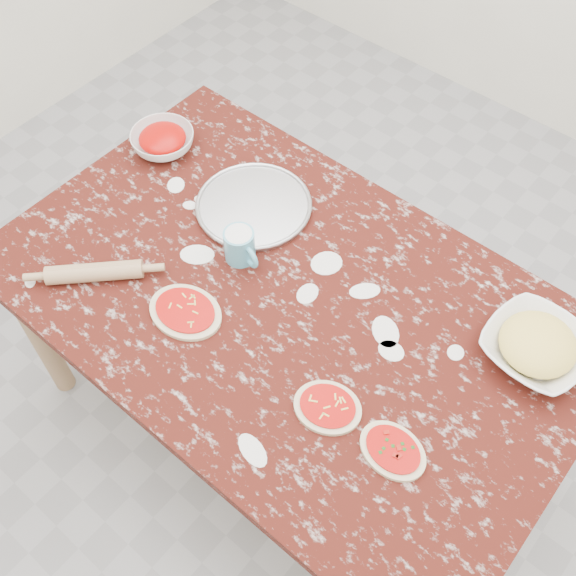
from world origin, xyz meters
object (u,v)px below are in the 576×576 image
Objects in this scene: worktable at (288,316)px; pizza_tray at (254,206)px; cheese_bowl at (536,348)px; flour_mug at (240,246)px; sauce_bowl at (163,141)px; rolling_pin at (94,272)px.

pizza_tray is (-0.29, 0.19, 0.09)m from worktable.
cheese_bowl is 2.02× the size of flour_mug.
pizza_tray reaches higher than worktable.
rolling_pin is at bearing -64.56° from sauce_bowl.
flour_mug is at bearing 50.20° from rolling_pin.
sauce_bowl reaches higher than rolling_pin.
sauce_bowl is at bearing 160.78° from flour_mug.
rolling_pin is at bearing -151.89° from cheese_bowl.
flour_mug is (0.10, -0.16, 0.05)m from pizza_tray.
pizza_tray is at bearing -0.91° from sauce_bowl.
worktable is 8.03× the size of sauce_bowl.
cheese_bowl is at bearing 5.33° from pizza_tray.
cheese_bowl reaches higher than pizza_tray.
worktable is at bearing 32.42° from rolling_pin.
sauce_bowl is (-0.68, 0.19, 0.11)m from worktable.
cheese_bowl reaches higher than rolling_pin.
sauce_bowl is at bearing 115.44° from rolling_pin.
rolling_pin is (-0.26, -0.31, -0.03)m from flour_mug.
sauce_bowl is at bearing 164.08° from worktable.
sauce_bowl is 0.77× the size of rolling_pin.
flour_mug is 0.49× the size of rolling_pin.
pizza_tray is at bearing 147.14° from worktable.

